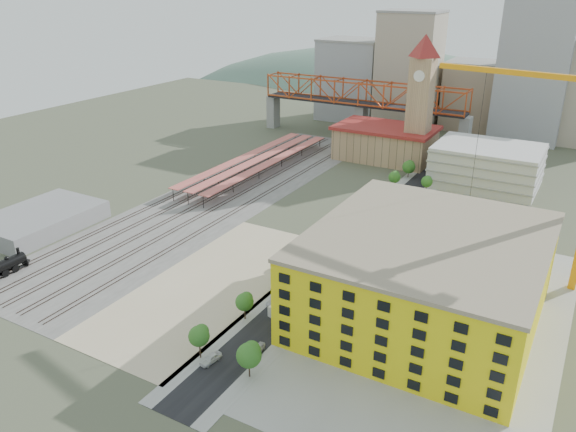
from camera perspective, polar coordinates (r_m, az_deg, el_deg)
The scene contains 30 objects.
ground at distance 154.11m, azimuth 0.64°, elevation -2.23°, with size 400.00×400.00×0.00m, color #474C38.
ballast_strip at distance 185.72m, azimuth -6.45°, elevation 2.13°, with size 36.00×165.00×0.06m, color #605E59.
dirt_lot at distance 132.70m, azimuth -7.57°, elevation -6.85°, with size 28.00×67.00×0.06m, color tan.
street_asphalt at distance 160.38m, azimuth 8.27°, elevation -1.42°, with size 12.00×170.00×0.06m, color black.
sidewalk_west at distance 162.24m, azimuth 6.47°, elevation -1.03°, with size 3.00×170.00×0.04m, color gray.
sidewalk_east at distance 158.70m, azimuth 10.11°, elevation -1.82°, with size 3.00×170.00×0.04m, color gray.
construction_pad at distance 123.29m, azimuth 14.74°, elevation -10.00°, with size 50.00×90.00×0.06m, color gray.
rail_tracks at distance 186.69m, azimuth -6.90°, elevation 2.26°, with size 26.56×160.00×0.18m.
platform_canopies at distance 208.52m, azimuth -3.19°, elevation 5.73°, with size 16.00×80.00×4.12m.
station_hall at distance 224.41m, azimuth 9.84°, elevation 7.38°, with size 38.00×24.00×13.10m.
clock_tower at distance 213.82m, azimuth 13.39°, elevation 12.40°, with size 12.00×12.00×52.00m.
parking_garage at distance 203.20m, azimuth 19.54°, elevation 4.85°, with size 34.00×26.00×14.00m, color silver.
truss_bridge at distance 249.59m, azimuth 7.55°, elevation 11.95°, with size 94.00×9.60×25.60m.
construction_building at distance 119.19m, azimuth 13.80°, elevation -5.87°, with size 44.60×50.60×18.80m.
warehouse at distance 174.06m, azimuth -23.88°, elevation -0.36°, with size 22.00×32.00×5.00m, color gray.
street_trees at distance 151.94m, azimuth 6.85°, elevation -2.79°, with size 15.40×124.40×8.00m.
skyline at distance 274.43m, azimuth 17.13°, elevation 12.99°, with size 133.00×46.00×60.00m.
distant_hills at distance 409.22m, azimuth 24.54°, elevation -0.02°, with size 647.00×264.00×227.00m.
site_trailer_a at distance 121.47m, azimuth -0.31°, elevation -9.03°, with size 2.30×8.73×2.39m, color silver.
site_trailer_b at distance 123.11m, azimuth 0.25°, elevation -8.46°, with size 2.64×10.05×2.75m, color silver.
site_trailer_c at distance 134.86m, azimuth 3.44°, elevation -5.59°, with size 2.30×8.74×2.39m, color silver.
site_trailer_d at distance 138.10m, azimuth 4.22°, elevation -4.79°, with size 2.72×10.34×2.83m, color silver.
car_0 at distance 107.88m, azimuth -7.87°, elevation -14.17°, with size 1.87×4.64×1.58m, color white.
car_1 at distance 123.79m, azimuth -1.27°, elevation -8.60°, with size 1.64×4.70×1.55m, color gray.
car_2 at distance 146.40m, azimuth 4.60°, elevation -3.43°, with size 2.30×4.99×1.39m, color black.
car_3 at distance 165.97m, azimuth 8.06°, elevation -0.29°, with size 2.02×4.96×1.44m, color navy.
car_4 at distance 109.65m, azimuth -3.03°, elevation -13.34°, with size 1.58×3.92×1.34m, color #BABABA.
car_5 at distance 140.00m, azimuth 5.91°, elevation -4.73°, with size 1.68×4.82×1.59m, color gray.
car_6 at distance 156.04m, azimuth 8.80°, elevation -1.91°, with size 2.23×4.83×1.34m, color black.
car_7 at distance 179.18m, azimuth 11.92°, elevation 1.22°, with size 2.08×5.12×1.48m, color navy.
Camera 1 is at (67.68, -122.02, 65.44)m, focal length 35.00 mm.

